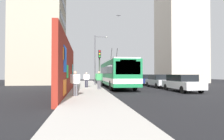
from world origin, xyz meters
The scene contains 16 objects.
ground_plane centered at (0.00, 0.00, 0.00)m, with size 80.00×80.00×0.00m, color black.
sidewalk_slab centered at (0.00, 1.60, 0.07)m, with size 48.00×3.20×0.15m, color #ADA8A0.
graffiti_wall centered at (-4.16, 3.35, 2.12)m, with size 13.70×0.32×4.24m.
building_far_left centered at (13.83, 9.20, 8.49)m, with size 10.65×7.34×16.99m.
building_far_right centered at (15.96, -17.00, 9.80)m, with size 8.42×7.55×19.59m.
city_bus centered at (2.32, -1.80, 1.74)m, with size 12.41×2.63×4.90m.
parked_car_white centered at (-3.40, -7.00, 0.84)m, with size 4.94×1.87×1.58m.
parked_car_silver centered at (2.25, -7.00, 0.84)m, with size 4.64×1.87×1.58m.
parked_car_navy centered at (8.01, -7.00, 0.83)m, with size 4.18×1.82×1.58m.
parked_car_red centered at (13.88, -7.00, 0.83)m, with size 4.34×1.87×1.58m.
pedestrian_midblock centered at (1.55, 1.71, 1.14)m, with size 0.23×0.68×1.68m.
pedestrian_at_curb centered at (-1.24, 0.54, 1.19)m, with size 0.24×0.77×1.75m.
pedestrian_near_wall centered at (-6.87, 2.59, 1.14)m, with size 0.22×0.67×1.68m.
traffic_light centered at (0.37, 0.35, 2.89)m, with size 0.49×0.28×4.07m.
street_lamp centered at (7.08, 0.25, 4.13)m, with size 0.44×1.88×6.95m.
flying_pigeons centered at (4.27, -2.41, 9.22)m, with size 0.32×0.55×0.14m.
Camera 1 is at (-20.23, 2.02, 1.61)m, focal length 31.06 mm.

